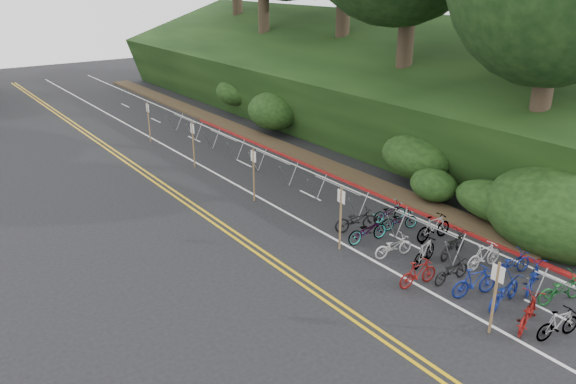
# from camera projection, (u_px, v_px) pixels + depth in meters

# --- Properties ---
(ground) EXTENTS (120.00, 120.00, 0.00)m
(ground) POSITION_uv_depth(u_px,v_px,m) (431.00, 314.00, 17.25)
(ground) COLOR black
(ground) RESTS_ON ground
(road_markings) EXTENTS (7.47, 80.00, 0.01)m
(road_markings) POSITION_uv_depth(u_px,v_px,m) (266.00, 207.00, 25.22)
(road_markings) COLOR gold
(road_markings) RESTS_ON ground
(red_curb) EXTENTS (0.25, 28.00, 0.10)m
(red_curb) POSITION_uv_depth(u_px,v_px,m) (326.00, 173.00, 29.41)
(red_curb) COLOR maroon
(red_curb) RESTS_ON ground
(embankment) EXTENTS (14.30, 48.14, 9.11)m
(embankment) POSITION_uv_depth(u_px,v_px,m) (344.00, 89.00, 37.77)
(embankment) COLOR black
(embankment) RESTS_ON ground
(bike_rack_front) EXTENTS (1.13, 2.75, 1.16)m
(bike_rack_front) POSITION_uv_depth(u_px,v_px,m) (576.00, 299.00, 16.53)
(bike_rack_front) COLOR gray
(bike_rack_front) RESTS_ON ground
(bike_racks_rest) EXTENTS (1.14, 23.00, 1.17)m
(bike_racks_rest) POSITION_uv_depth(u_px,v_px,m) (273.00, 163.00, 28.40)
(bike_racks_rest) COLOR gray
(bike_racks_rest) RESTS_ON ground
(signpost_near) EXTENTS (0.08, 0.40, 2.31)m
(signpost_near) POSITION_uv_depth(u_px,v_px,m) (495.00, 293.00, 15.90)
(signpost_near) COLOR brown
(signpost_near) RESTS_ON ground
(signposts_rest) EXTENTS (0.08, 18.40, 2.50)m
(signposts_rest) POSITION_uv_depth(u_px,v_px,m) (221.00, 155.00, 27.64)
(signposts_rest) COLOR brown
(signposts_rest) RESTS_ON ground
(bike_front) EXTENTS (0.63, 1.61, 0.94)m
(bike_front) POSITION_uv_depth(u_px,v_px,m) (418.00, 273.00, 18.68)
(bike_front) COLOR maroon
(bike_front) RESTS_ON ground
(bike_valet) EXTENTS (3.41, 10.82, 1.05)m
(bike_valet) POSITION_uv_depth(u_px,v_px,m) (462.00, 259.00, 19.61)
(bike_valet) COLOR slate
(bike_valet) RESTS_ON ground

